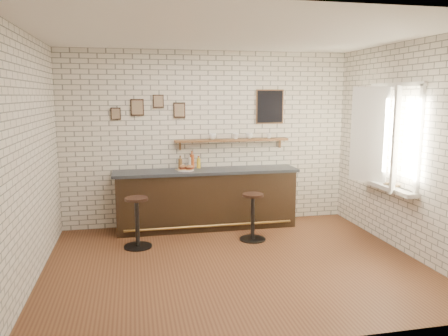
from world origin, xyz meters
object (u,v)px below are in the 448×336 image
Objects in this scene: ciabatta_sandwich at (186,167)px; shelf_cup_d at (269,136)px; shelf_cup_b at (236,136)px; sandwich_plate at (186,170)px; book_lower at (389,185)px; bitters_bottle_amber at (192,161)px; condiment_bottle_yellow at (199,163)px; bitters_bottle_white at (190,162)px; bar_stool_left at (137,221)px; bar_stool_right at (253,215)px; bar_counter at (207,199)px; shelf_cup_a at (213,136)px; shelf_cup_c at (249,136)px; book_upper at (389,184)px; bitters_bottle_brown at (180,163)px.

ciabatta_sandwich is 2.75× the size of shelf_cup_d.
sandwich_plate is at bearing 114.20° from shelf_cup_b.
bitters_bottle_amber is at bearing 130.82° from book_lower.
condiment_bottle_yellow is 0.91× the size of book_lower.
bitters_bottle_white reaches higher than bar_stool_left.
condiment_bottle_yellow is at bearing 41.62° from bar_stool_left.
bitters_bottle_amber is at bearing 129.69° from bar_stool_right.
bar_counter is 1.07m from shelf_cup_a.
bitters_bottle_amber reaches higher than book_lower.
shelf_cup_c is at bearing 0.66° from bitters_bottle_white.
sandwich_plate is at bearing 135.09° from book_lower.
shelf_cup_c is (0.21, 0.99, 1.15)m from bar_stool_right.
bar_stool_right is at bearing -166.29° from shelf_cup_b.
shelf_cup_c is 0.56× the size of book_upper.
shelf_cup_c reaches higher than book_upper.
shelf_cup_c reaches higher than bitters_bottle_white.
book_upper is (1.87, -0.72, 0.56)m from bar_stool_right.
bar_stool_right is (0.95, -0.79, -0.62)m from sandwich_plate.
shelf_cup_d reaches higher than book_lower.
bitters_bottle_brown is at bearing 135.97° from bar_stool_right.
shelf_cup_b is 0.88× the size of shelf_cup_c.
bar_counter is 0.65m from ciabatta_sandwich.
book_upper is at bearing -28.09° from sandwich_plate.
shelf_cup_c is at bearing 14.07° from bar_counter.
ciabatta_sandwich is (-0.34, -0.01, 0.55)m from bar_counter.
bitters_bottle_white is 2.32× the size of shelf_cup_b.
condiment_bottle_yellow is at bearing 125.48° from bar_stool_right.
condiment_bottle_yellow reaches higher than bar_stool_left.
ciabatta_sandwich reaches higher than book_lower.
shelf_cup_d is at bearing 0.44° from bitters_bottle_brown.
bar_counter is 14.06× the size of book_upper.
shelf_cup_c is (1.16, 0.21, 0.53)m from sandwich_plate.
bitters_bottle_amber reaches higher than condiment_bottle_yellow.
book_upper is at bearing 73.22° from book_lower.
bar_counter is 4.06× the size of bar_stool_left.
bar_counter is 4.18× the size of bar_stool_right.
bitters_bottle_amber is (0.03, 0.00, 0.02)m from bitters_bottle_white.
bar_counter is 11.07× the size of sandwich_plate.
shelf_cup_c reaches higher than condiment_bottle_yellow.
bar_stool_left is 5.79× the size of shelf_cup_a.
shelf_cup_a is (0.25, 0.01, 0.45)m from condiment_bottle_yellow.
book_upper reaches higher than book_lower.
bar_counter reaches higher than bar_stool_right.
bitters_bottle_brown is 3.36m from book_upper.
book_lower is at bearing -79.35° from shelf_cup_a.
shelf_cup_c reaches higher than book_lower.
condiment_bottle_yellow reaches higher than book_upper.
bitters_bottle_brown is at bearing 81.79° from shelf_cup_c.
ciabatta_sandwich is 0.32× the size of bar_stool_left.
bitters_bottle_amber reaches higher than book_upper.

